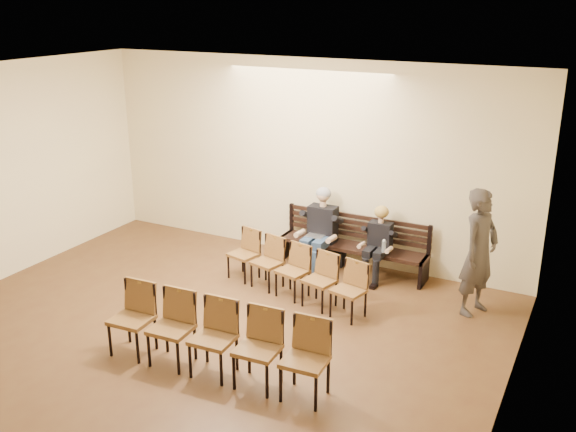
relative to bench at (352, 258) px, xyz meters
name	(u,v)px	position (x,y,z in m)	size (l,w,h in m)	color
ground	(123,395)	(-1.03, -4.65, -0.23)	(10.00, 10.00, 0.00)	brown
room_walls	(150,172)	(-1.03, -3.86, 2.31)	(8.02, 10.01, 3.51)	beige
bench	(352,258)	(0.00, 0.00, 0.00)	(2.60, 0.90, 0.45)	black
seated_man	(320,228)	(-0.54, -0.12, 0.49)	(0.59, 0.82, 1.42)	black
seated_woman	(378,247)	(0.50, -0.12, 0.32)	(0.47, 0.65, 1.10)	black
laptop	(315,239)	(-0.58, -0.25, 0.33)	(0.30, 0.24, 0.22)	silver
water_bottle	(383,253)	(0.67, -0.32, 0.34)	(0.07, 0.07, 0.22)	silver
bag	(334,257)	(-0.36, 0.10, -0.09)	(0.37, 0.25, 0.27)	black
passerby	(480,243)	(2.20, -0.60, 0.87)	(0.80, 0.52, 2.19)	#37312D
chair_row_front	(292,272)	(-0.44, -1.37, 0.19)	(2.56, 0.45, 0.83)	brown
chair_row_back	(213,339)	(-0.32, -3.77, 0.25)	(2.94, 0.52, 0.96)	brown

